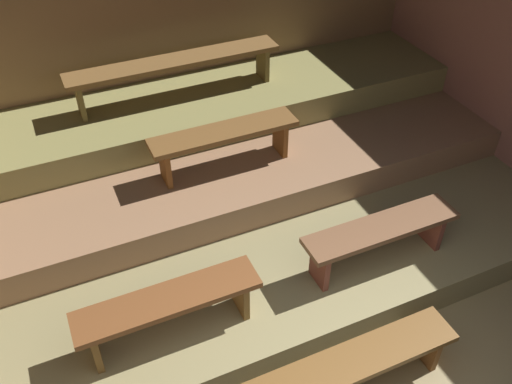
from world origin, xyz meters
TOP-DOWN VIEW (x-y plane):
  - ground at (0.00, 2.20)m, footprint 6.83×5.20m
  - wall_back at (0.00, 4.43)m, footprint 6.83×0.06m
  - platform_lower at (0.00, 2.70)m, footprint 6.03×3.41m
  - platform_middle at (0.00, 3.34)m, footprint 6.03×2.11m
  - platform_upper at (0.00, 3.83)m, footprint 6.03×1.14m
  - bench_floor_center at (0.08, 0.65)m, footprint 1.82×0.32m
  - bench_lower_left at (-0.93, 1.49)m, footprint 1.39×0.32m
  - bench_lower_right at (0.93, 1.49)m, footprint 1.39×0.32m
  - bench_middle_center at (0.10, 2.94)m, footprint 1.43×0.32m
  - bench_upper_center at (-0.04, 3.92)m, footprint 2.23×0.32m

SIDE VIEW (x-z plane):
  - ground at x=0.00m, z-range -0.08..0.00m
  - platform_lower at x=0.00m, z-range 0.00..0.30m
  - bench_floor_center at x=0.08m, z-range 0.13..0.55m
  - platform_middle at x=0.00m, z-range 0.30..0.61m
  - bench_lower_left at x=-0.93m, z-range 0.43..0.85m
  - bench_lower_right at x=0.93m, z-range 0.43..0.85m
  - platform_upper at x=0.00m, z-range 0.61..0.91m
  - bench_middle_center at x=0.10m, z-range 0.73..1.15m
  - wall_back at x=0.00m, z-range 0.00..2.36m
  - bench_upper_center at x=-0.04m, z-range 1.05..1.47m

